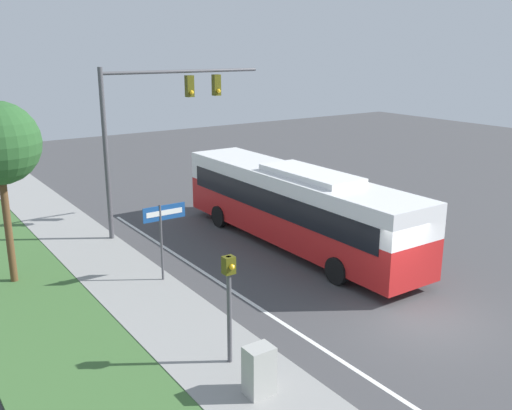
# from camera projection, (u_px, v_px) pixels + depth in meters

# --- Properties ---
(ground_plane) EXTENTS (80.00, 80.00, 0.00)m
(ground_plane) POSITION_uv_depth(u_px,v_px,m) (420.00, 317.00, 16.99)
(ground_plane) COLOR #424244
(sidewalk) EXTENTS (2.80, 80.00, 0.12)m
(sidewalk) POSITION_uv_depth(u_px,v_px,m) (246.00, 382.00, 13.61)
(sidewalk) COLOR gray
(sidewalk) RESTS_ON ground_plane
(lane_divider_near) EXTENTS (0.14, 30.00, 0.01)m
(lane_divider_near) POSITION_uv_depth(u_px,v_px,m) (328.00, 352.00, 15.03)
(lane_divider_near) COLOR silver
(lane_divider_near) RESTS_ON ground_plane
(bus) EXTENTS (2.62, 12.50, 3.26)m
(bus) POSITION_uv_depth(u_px,v_px,m) (295.00, 203.00, 22.62)
(bus) COLOR red
(bus) RESTS_ON ground_plane
(signal_gantry) EXTENTS (7.30, 0.41, 7.04)m
(signal_gantry) POSITION_uv_depth(u_px,v_px,m) (154.00, 115.00, 23.51)
(signal_gantry) COLOR #4C4C51
(signal_gantry) RESTS_ON ground_plane
(pedestrian_signal) EXTENTS (0.28, 0.34, 2.94)m
(pedestrian_signal) POSITION_uv_depth(u_px,v_px,m) (229.00, 292.00, 13.88)
(pedestrian_signal) COLOR #4C4C51
(pedestrian_signal) RESTS_ON ground_plane
(street_sign) EXTENTS (1.52, 0.08, 2.78)m
(street_sign) POSITION_uv_depth(u_px,v_px,m) (163.00, 226.00, 19.00)
(street_sign) COLOR #4C4C51
(street_sign) RESTS_ON ground_plane
(utility_cabinet) EXTENTS (0.64, 0.51, 1.18)m
(utility_cabinet) POSITION_uv_depth(u_px,v_px,m) (259.00, 371.00, 12.92)
(utility_cabinet) COLOR #A8A8A3
(utility_cabinet) RESTS_ON sidewalk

